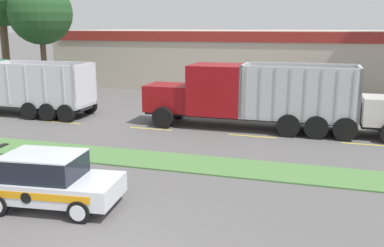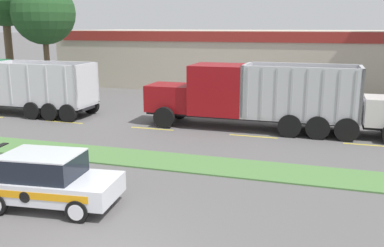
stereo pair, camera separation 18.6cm
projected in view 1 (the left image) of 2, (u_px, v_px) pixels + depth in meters
grass_verge at (195, 164)px, 16.79m from camera, size 120.00×2.17×0.06m
centre_line_2 at (62, 122)px, 24.17m from camera, size 2.40×0.14×0.01m
centre_line_3 at (151, 129)px, 22.65m from camera, size 2.40×0.14×0.01m
centre_line_4 at (252, 136)px, 21.14m from camera, size 2.40×0.14×0.01m
centre_line_5 at (369, 145)px, 19.62m from camera, size 2.40×0.14×0.01m
dump_truck_trail at (231, 96)px, 22.69m from camera, size 11.11×2.84×3.43m
rally_car at (49, 180)px, 12.74m from camera, size 4.21×2.30×1.68m
store_building_backdrop at (249, 58)px, 39.36m from camera, size 33.49×12.10×4.95m
tree_behind_centre at (40, 7)px, 30.53m from camera, size 4.53×4.53×9.64m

